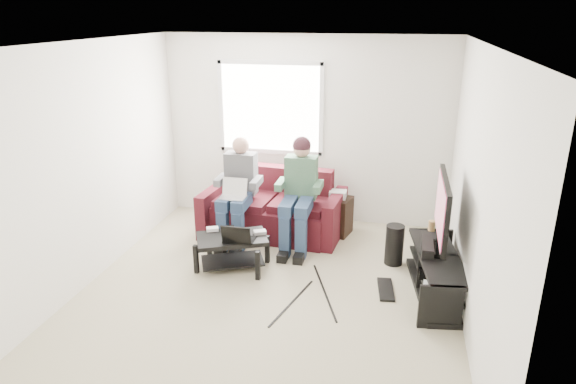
{
  "coord_description": "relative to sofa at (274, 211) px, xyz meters",
  "views": [
    {
      "loc": [
        1.25,
        -4.66,
        2.89
      ],
      "look_at": [
        0.11,
        0.6,
        0.97
      ],
      "focal_mm": 32.0,
      "sensor_mm": 36.0,
      "label": 1
    }
  ],
  "objects": [
    {
      "name": "controller_b",
      "position": [
        -0.34,
        -0.92,
        0.1
      ],
      "size": [
        0.16,
        0.14,
        0.04
      ],
      "primitive_type": "cube",
      "rotation": [
        0.0,
        0.0,
        0.42
      ],
      "color": "black",
      "rests_on": "coffee_table"
    },
    {
      "name": "controller_c",
      "position": [
        0.06,
        -0.95,
        0.1
      ],
      "size": [
        0.17,
        0.14,
        0.04
      ],
      "primitive_type": "cube",
      "rotation": [
        0.0,
        0.0,
        0.45
      ],
      "color": "gray",
      "rests_on": "coffee_table"
    },
    {
      "name": "tv_stand",
      "position": [
        2.08,
        -1.19,
        -0.11
      ],
      "size": [
        0.6,
        1.43,
        0.46
      ],
      "color": "black",
      "rests_on": "floor"
    },
    {
      "name": "person_left",
      "position": [
        -0.4,
        -0.32,
        0.43
      ],
      "size": [
        0.4,
        0.71,
        1.35
      ],
      "color": "navy",
      "rests_on": "sofa"
    },
    {
      "name": "soundbar",
      "position": [
        1.96,
        -1.09,
        0.19
      ],
      "size": [
        0.12,
        0.5,
        0.1
      ],
      "primitive_type": "cube",
      "color": "black",
      "rests_on": "tv_stand"
    },
    {
      "name": "console_grey",
      "position": [
        2.08,
        -0.89,
        -0.03
      ],
      "size": [
        0.34,
        0.26,
        0.08
      ],
      "primitive_type": "cube",
      "color": "gray",
      "rests_on": "tv_stand"
    },
    {
      "name": "sofa",
      "position": [
        0.0,
        0.0,
        0.0
      ],
      "size": [
        1.9,
        1.0,
        0.86
      ],
      "color": "#4A121F",
      "rests_on": "floor"
    },
    {
      "name": "console_white",
      "position": [
        2.08,
        -1.59,
        -0.04
      ],
      "size": [
        0.3,
        0.22,
        0.06
      ],
      "primitive_type": "cube",
      "color": "silver",
      "rests_on": "tv_stand"
    },
    {
      "name": "tv",
      "position": [
        2.07,
        -1.09,
        0.6
      ],
      "size": [
        0.12,
        1.1,
        0.81
      ],
      "color": "black",
      "rests_on": "tv_stand"
    },
    {
      "name": "wall_left",
      "position": [
        -1.69,
        -1.62,
        0.98
      ],
      "size": [
        0.0,
        4.5,
        4.5
      ],
      "primitive_type": "plane",
      "rotation": [
        1.57,
        0.0,
        1.57
      ],
      "color": "silver",
      "rests_on": "floor"
    },
    {
      "name": "wall_front",
      "position": [
        0.31,
        -3.87,
        0.98
      ],
      "size": [
        4.5,
        0.0,
        4.5
      ],
      "primitive_type": "plane",
      "rotation": [
        -1.57,
        0.0,
        0.0
      ],
      "color": "silver",
      "rests_on": "floor"
    },
    {
      "name": "laptop_black",
      "position": [
        -0.12,
        -1.18,
        0.2
      ],
      "size": [
        0.41,
        0.36,
        0.24
      ],
      "primitive_type": null,
      "rotation": [
        0.0,
        0.0,
        0.42
      ],
      "color": "black",
      "rests_on": "coffee_table"
    },
    {
      "name": "person_right",
      "position": [
        0.4,
        -0.3,
        0.49
      ],
      "size": [
        0.4,
        0.71,
        1.4
      ],
      "color": "navy",
      "rests_on": "sofa"
    },
    {
      "name": "controller_a",
      "position": [
        -0.52,
        -0.98,
        0.1
      ],
      "size": [
        0.16,
        0.14,
        0.04
      ],
      "primitive_type": "cube",
      "rotation": [
        0.0,
        0.0,
        0.41
      ],
      "color": "silver",
      "rests_on": "coffee_table"
    },
    {
      "name": "subwoofer",
      "position": [
        1.62,
        -0.59,
        -0.07
      ],
      "size": [
        0.22,
        0.22,
        0.49
      ],
      "primitive_type": "cylinder",
      "color": "black",
      "rests_on": "floor"
    },
    {
      "name": "window",
      "position": [
        -0.19,
        0.61,
        1.28
      ],
      "size": [
        1.48,
        0.04,
        1.28
      ],
      "color": "white",
      "rests_on": "wall_back"
    },
    {
      "name": "coffee_table",
      "position": [
        -0.24,
        -1.1,
        -0.03
      ],
      "size": [
        0.93,
        0.77,
        0.4
      ],
      "color": "black",
      "rests_on": "floor"
    },
    {
      "name": "keyboard_floor",
      "position": [
        1.56,
        -1.26,
        -0.31
      ],
      "size": [
        0.21,
        0.49,
        0.03
      ],
      "primitive_type": "cube",
      "rotation": [
        0.0,
        0.0,
        0.11
      ],
      "color": "black",
      "rests_on": "floor"
    },
    {
      "name": "wall_right",
      "position": [
        2.31,
        -1.62,
        0.98
      ],
      "size": [
        0.0,
        4.5,
        4.5
      ],
      "primitive_type": "plane",
      "rotation": [
        1.57,
        0.0,
        -1.57
      ],
      "color": "silver",
      "rests_on": "floor"
    },
    {
      "name": "console_black",
      "position": [
        2.08,
        -1.24,
        -0.04
      ],
      "size": [
        0.38,
        0.3,
        0.07
      ],
      "primitive_type": "cube",
      "color": "black",
      "rests_on": "tv_stand"
    },
    {
      "name": "laptop_silver",
      "position": [
        -0.4,
        -0.53,
        0.41
      ],
      "size": [
        0.32,
        0.22,
        0.24
      ],
      "primitive_type": null,
      "rotation": [
        0.0,
        0.0,
        -0.01
      ],
      "color": "silver",
      "rests_on": "person_left"
    },
    {
      "name": "ceiling",
      "position": [
        0.31,
        -1.62,
        2.28
      ],
      "size": [
        4.5,
        4.5,
        0.0
      ],
      "primitive_type": "plane",
      "rotation": [
        3.14,
        0.0,
        0.0
      ],
      "color": "white",
      "rests_on": "wall_back"
    },
    {
      "name": "wall_back",
      "position": [
        0.31,
        0.63,
        0.98
      ],
      "size": [
        4.5,
        0.0,
        4.5
      ],
      "primitive_type": "plane",
      "rotation": [
        1.57,
        0.0,
        0.0
      ],
      "color": "silver",
      "rests_on": "floor"
    },
    {
      "name": "end_table",
      "position": [
        0.84,
        0.15,
        -0.04
      ],
      "size": [
        0.35,
        0.35,
        0.62
      ],
      "color": "black",
      "rests_on": "floor"
    },
    {
      "name": "floor",
      "position": [
        0.31,
        -1.62,
        -0.32
      ],
      "size": [
        4.5,
        4.5,
        0.0
      ],
      "primitive_type": "plane",
      "color": "tan",
      "rests_on": "ground"
    },
    {
      "name": "drink_cup",
      "position": [
        2.03,
        -0.56,
        0.2
      ],
      "size": [
        0.08,
        0.08,
        0.12
      ],
      "primitive_type": "cylinder",
      "color": "#A97E49",
      "rests_on": "tv_stand"
    }
  ]
}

